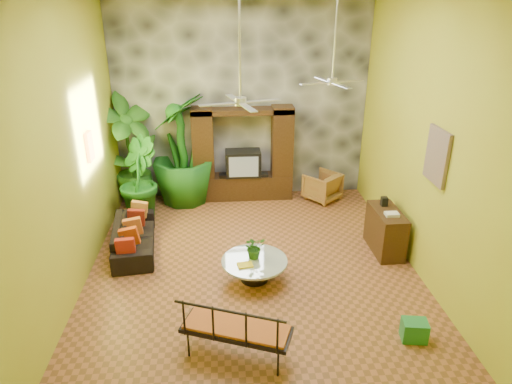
{
  "coord_description": "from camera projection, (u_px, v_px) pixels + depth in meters",
  "views": [
    {
      "loc": [
        -0.51,
        -7.33,
        4.71
      ],
      "look_at": [
        0.09,
        0.2,
        1.42
      ],
      "focal_mm": 32.0,
      "sensor_mm": 36.0,
      "label": 1
    }
  ],
  "objects": [
    {
      "name": "ground",
      "position": [
        252.0,
        265.0,
        8.61
      ],
      "size": [
        7.0,
        7.0,
        0.0
      ],
      "primitive_type": "plane",
      "color": "brown",
      "rests_on": "ground"
    },
    {
      "name": "back_wall",
      "position": [
        241.0,
        95.0,
        10.81
      ],
      "size": [
        6.0,
        0.02,
        5.0
      ],
      "primitive_type": "cube",
      "color": "gold",
      "rests_on": "ground"
    },
    {
      "name": "left_wall",
      "position": [
        68.0,
        142.0,
        7.4
      ],
      "size": [
        0.02,
        7.0,
        5.0
      ],
      "primitive_type": "cube",
      "color": "gold",
      "rests_on": "ground"
    },
    {
      "name": "right_wall",
      "position": [
        426.0,
        134.0,
        7.83
      ],
      "size": [
        0.02,
        7.0,
        5.0
      ],
      "primitive_type": "cube",
      "color": "gold",
      "rests_on": "ground"
    },
    {
      "name": "stone_accent_wall",
      "position": [
        242.0,
        96.0,
        10.76
      ],
      "size": [
        5.98,
        0.1,
        4.98
      ],
      "primitive_type": "cube",
      "color": "#313338",
      "rests_on": "ground"
    },
    {
      "name": "entertainment_center",
      "position": [
        243.0,
        161.0,
        11.09
      ],
      "size": [
        2.4,
        0.55,
        2.3
      ],
      "color": "black",
      "rests_on": "ground"
    },
    {
      "name": "ceiling_fan_front",
      "position": [
        240.0,
        88.0,
        6.87
      ],
      "size": [
        1.28,
        1.28,
        1.86
      ],
      "color": "silver",
      "rests_on": "ceiling"
    },
    {
      "name": "ceiling_fan_back",
      "position": [
        333.0,
        70.0,
        8.47
      ],
      "size": [
        1.28,
        1.28,
        1.86
      ],
      "color": "silver",
      "rests_on": "ceiling"
    },
    {
      "name": "wall_art_mask",
      "position": [
        90.0,
        146.0,
        8.48
      ],
      "size": [
        0.06,
        0.32,
        0.55
      ],
      "primitive_type": "cube",
      "color": "orange",
      "rests_on": "left_wall"
    },
    {
      "name": "wall_art_painting",
      "position": [
        437.0,
        156.0,
        7.36
      ],
      "size": [
        0.06,
        0.7,
        0.9
      ],
      "primitive_type": "cube",
      "color": "#235B83",
      "rests_on": "right_wall"
    },
    {
      "name": "sofa",
      "position": [
        134.0,
        236.0,
        9.06
      ],
      "size": [
        0.99,
        2.03,
        0.57
      ],
      "primitive_type": "imported",
      "rotation": [
        0.0,
        0.0,
        1.69
      ],
      "color": "black",
      "rests_on": "ground"
    },
    {
      "name": "wicker_armchair",
      "position": [
        322.0,
        186.0,
        11.23
      ],
      "size": [
        1.06,
        1.06,
        0.69
      ],
      "primitive_type": "imported",
      "rotation": [
        0.0,
        0.0,
        3.85
      ],
      "color": "brown",
      "rests_on": "ground"
    },
    {
      "name": "tall_plant_a",
      "position": [
        130.0,
        151.0,
        10.63
      ],
      "size": [
        1.7,
        1.62,
        2.68
      ],
      "primitive_type": "imported",
      "rotation": [
        0.0,
        0.0,
        0.67
      ],
      "color": "#27651A",
      "rests_on": "ground"
    },
    {
      "name": "tall_plant_b",
      "position": [
        138.0,
        180.0,
        10.07
      ],
      "size": [
        1.09,
        1.22,
        1.87
      ],
      "primitive_type": "imported",
      "rotation": [
        0.0,
        0.0,
        1.86
      ],
      "color": "#175A19",
      "rests_on": "ground"
    },
    {
      "name": "tall_plant_c",
      "position": [
        182.0,
        150.0,
        10.76
      ],
      "size": [
        1.82,
        1.82,
        2.63
      ],
      "primitive_type": "imported",
      "rotation": [
        0.0,
        0.0,
        4.43
      ],
      "color": "#1B5F19",
      "rests_on": "ground"
    },
    {
      "name": "coffee_table",
      "position": [
        254.0,
        267.0,
        8.09
      ],
      "size": [
        1.17,
        1.17,
        0.4
      ],
      "rotation": [
        0.0,
        0.0,
        0.24
      ],
      "color": "black",
      "rests_on": "ground"
    },
    {
      "name": "centerpiece_plant",
      "position": [
        254.0,
        247.0,
        8.03
      ],
      "size": [
        0.46,
        0.44,
        0.42
      ],
      "primitive_type": "imported",
      "rotation": [
        0.0,
        0.0,
        0.36
      ],
      "color": "#286019",
      "rests_on": "coffee_table"
    },
    {
      "name": "yellow_tray",
      "position": [
        245.0,
        265.0,
        7.86
      ],
      "size": [
        0.29,
        0.23,
        0.03
      ],
      "primitive_type": "cube",
      "rotation": [
        0.0,
        0.0,
        0.16
      ],
      "color": "gold",
      "rests_on": "coffee_table"
    },
    {
      "name": "iron_bench",
      "position": [
        237.0,
        329.0,
        6.18
      ],
      "size": [
        1.6,
        1.07,
        0.57
      ],
      "rotation": [
        0.0,
        0.0,
        -0.36
      ],
      "color": "black",
      "rests_on": "ground"
    },
    {
      "name": "side_console",
      "position": [
        385.0,
        231.0,
        8.95
      ],
      "size": [
        0.51,
        1.09,
        0.87
      ],
      "primitive_type": "cube",
      "rotation": [
        0.0,
        0.0,
        0.02
      ],
      "color": "#3C2413",
      "rests_on": "ground"
    },
    {
      "name": "green_bin",
      "position": [
        414.0,
        330.0,
        6.71
      ],
      "size": [
        0.4,
        0.33,
        0.32
      ],
      "primitive_type": "cube",
      "rotation": [
        0.0,
        0.0,
        -0.16
      ],
      "color": "#207B3B",
      "rests_on": "ground"
    }
  ]
}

